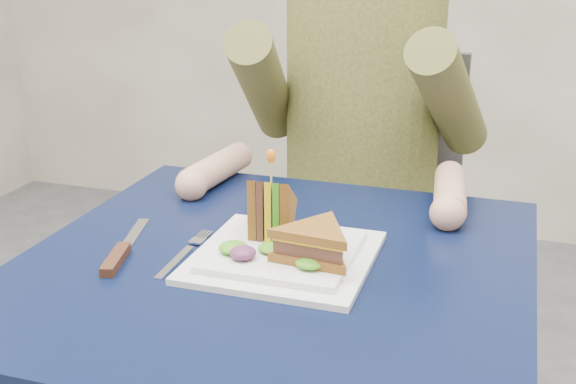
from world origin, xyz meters
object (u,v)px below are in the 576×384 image
(plate, at_px, (284,255))
(knife, at_px, (119,254))
(diner, at_px, (362,71))
(sandwich_upright, at_px, (272,213))
(chair, at_px, (367,216))
(sandwich_flat, at_px, (315,243))
(fork, at_px, (183,254))
(table, at_px, (274,307))

(plate, bearing_deg, knife, -163.67)
(diner, height_order, knife, diner)
(sandwich_upright, bearing_deg, chair, 88.18)
(sandwich_flat, bearing_deg, sandwich_upright, 142.14)
(sandwich_upright, bearing_deg, diner, 87.80)
(diner, bearing_deg, fork, -102.49)
(sandwich_upright, bearing_deg, knife, -150.52)
(diner, distance_m, plate, 0.60)
(plate, distance_m, sandwich_flat, 0.07)
(chair, height_order, plate, chair)
(sandwich_flat, relative_size, sandwich_upright, 1.03)
(fork, bearing_deg, knife, -157.74)
(plate, relative_size, sandwich_flat, 1.74)
(table, height_order, sandwich_flat, sandwich_flat)
(table, height_order, plate, plate)
(table, height_order, diner, diner)
(diner, distance_m, sandwich_flat, 0.62)
(plate, xyz_separation_m, knife, (-0.24, -0.07, -0.00))
(diner, xyz_separation_m, plate, (0.01, -0.58, -0.18))
(sandwich_flat, relative_size, fork, 0.83)
(fork, relative_size, knife, 0.82)
(sandwich_upright, xyz_separation_m, knife, (-0.20, -0.11, -0.05))
(fork, xyz_separation_m, knife, (-0.09, -0.04, 0.00))
(table, distance_m, plate, 0.09)
(table, height_order, chair, chair)
(plate, height_order, fork, plate)
(table, height_order, fork, fork)
(knife, bearing_deg, table, 16.16)
(sandwich_upright, height_order, fork, sandwich_upright)
(table, bearing_deg, fork, -168.02)
(chair, bearing_deg, table, -90.00)
(sandwich_flat, bearing_deg, chair, 95.55)
(chair, bearing_deg, knife, -106.38)
(plate, distance_m, knife, 0.25)
(plate, distance_m, fork, 0.15)
(sandwich_upright, relative_size, knife, 0.67)
(diner, relative_size, fork, 4.16)
(plate, relative_size, sandwich_upright, 1.79)
(chair, height_order, fork, chair)
(sandwich_flat, distance_m, sandwich_upright, 0.11)
(diner, height_order, plate, diner)
(diner, relative_size, knife, 3.41)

